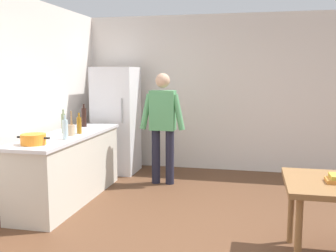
{
  "coord_description": "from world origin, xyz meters",
  "views": [
    {
      "loc": [
        0.42,
        -3.91,
        1.71
      ],
      "look_at": [
        -0.68,
        1.0,
        1.02
      ],
      "focal_mm": 41.92,
      "sensor_mm": 36.0,
      "label": 1
    }
  ],
  "objects_px": {
    "cooking_pot": "(33,139)",
    "utensil_jar": "(70,130)",
    "bottle_water_clear": "(65,129)",
    "bottle_oil_amber": "(79,125)",
    "bottle_wine_dark": "(84,117)",
    "bottle_vinegar_tall": "(64,123)",
    "refrigerator": "(116,120)",
    "person": "(163,121)"
  },
  "relations": [
    {
      "from": "utensil_jar",
      "to": "bottle_vinegar_tall",
      "type": "bearing_deg",
      "value": 135.9
    },
    {
      "from": "cooking_pot",
      "to": "bottle_vinegar_tall",
      "type": "height_order",
      "value": "bottle_vinegar_tall"
    },
    {
      "from": "bottle_oil_amber",
      "to": "bottle_wine_dark",
      "type": "bearing_deg",
      "value": 109.31
    },
    {
      "from": "bottle_wine_dark",
      "to": "refrigerator",
      "type": "bearing_deg",
      "value": 77.91
    },
    {
      "from": "cooking_pot",
      "to": "utensil_jar",
      "type": "height_order",
      "value": "utensil_jar"
    },
    {
      "from": "bottle_vinegar_tall",
      "to": "bottle_water_clear",
      "type": "distance_m",
      "value": 0.54
    },
    {
      "from": "refrigerator",
      "to": "bottle_oil_amber",
      "type": "distance_m",
      "value": 1.53
    },
    {
      "from": "utensil_jar",
      "to": "bottle_wine_dark",
      "type": "xyz_separation_m",
      "value": [
        -0.19,
        0.82,
        0.07
      ]
    },
    {
      "from": "refrigerator",
      "to": "cooking_pot",
      "type": "relative_size",
      "value": 4.5
    },
    {
      "from": "cooking_pot",
      "to": "person",
      "type": "bearing_deg",
      "value": 59.77
    },
    {
      "from": "bottle_oil_amber",
      "to": "bottle_vinegar_tall",
      "type": "relative_size",
      "value": 0.88
    },
    {
      "from": "bottle_vinegar_tall",
      "to": "bottle_water_clear",
      "type": "relative_size",
      "value": 1.07
    },
    {
      "from": "bottle_vinegar_tall",
      "to": "bottle_water_clear",
      "type": "height_order",
      "value": "bottle_vinegar_tall"
    },
    {
      "from": "utensil_jar",
      "to": "bottle_wine_dark",
      "type": "height_order",
      "value": "bottle_wine_dark"
    },
    {
      "from": "utensil_jar",
      "to": "bottle_wine_dark",
      "type": "bearing_deg",
      "value": 102.87
    },
    {
      "from": "bottle_water_clear",
      "to": "bottle_oil_amber",
      "type": "bearing_deg",
      "value": 94.43
    },
    {
      "from": "cooking_pot",
      "to": "utensil_jar",
      "type": "relative_size",
      "value": 1.25
    },
    {
      "from": "person",
      "to": "bottle_vinegar_tall",
      "type": "xyz_separation_m",
      "value": [
        -1.14,
        -0.97,
        0.06
      ]
    },
    {
      "from": "person",
      "to": "utensil_jar",
      "type": "distance_m",
      "value": 1.49
    },
    {
      "from": "person",
      "to": "cooking_pot",
      "type": "relative_size",
      "value": 4.25
    },
    {
      "from": "utensil_jar",
      "to": "refrigerator",
      "type": "bearing_deg",
      "value": 89.97
    },
    {
      "from": "person",
      "to": "cooking_pot",
      "type": "bearing_deg",
      "value": -120.23
    },
    {
      "from": "bottle_wine_dark",
      "to": "utensil_jar",
      "type": "bearing_deg",
      "value": -77.13
    },
    {
      "from": "refrigerator",
      "to": "bottle_water_clear",
      "type": "xyz_separation_m",
      "value": [
        0.07,
        -1.99,
        0.13
      ]
    },
    {
      "from": "bottle_wine_dark",
      "to": "person",
      "type": "bearing_deg",
      "value": 16.06
    },
    {
      "from": "bottle_oil_amber",
      "to": "bottle_wine_dark",
      "type": "distance_m",
      "value": 0.69
    },
    {
      "from": "refrigerator",
      "to": "bottle_oil_amber",
      "type": "bearing_deg",
      "value": -88.58
    },
    {
      "from": "utensil_jar",
      "to": "cooking_pot",
      "type": "bearing_deg",
      "value": -99.69
    },
    {
      "from": "bottle_vinegar_tall",
      "to": "person",
      "type": "bearing_deg",
      "value": 40.2
    },
    {
      "from": "cooking_pot",
      "to": "bottle_wine_dark",
      "type": "distance_m",
      "value": 1.51
    },
    {
      "from": "bottle_vinegar_tall",
      "to": "bottle_wine_dark",
      "type": "distance_m",
      "value": 0.64
    },
    {
      "from": "bottle_oil_amber",
      "to": "bottle_water_clear",
      "type": "distance_m",
      "value": 0.46
    },
    {
      "from": "refrigerator",
      "to": "utensil_jar",
      "type": "height_order",
      "value": "refrigerator"
    },
    {
      "from": "refrigerator",
      "to": "person",
      "type": "relative_size",
      "value": 1.06
    },
    {
      "from": "refrigerator",
      "to": "person",
      "type": "bearing_deg",
      "value": -30.23
    },
    {
      "from": "bottle_oil_amber",
      "to": "utensil_jar",
      "type": "bearing_deg",
      "value": -102.38
    },
    {
      "from": "utensil_jar",
      "to": "bottle_water_clear",
      "type": "bearing_deg",
      "value": -75.32
    },
    {
      "from": "refrigerator",
      "to": "bottle_oil_amber",
      "type": "relative_size",
      "value": 6.43
    },
    {
      "from": "person",
      "to": "utensil_jar",
      "type": "height_order",
      "value": "person"
    },
    {
      "from": "utensil_jar",
      "to": "bottle_oil_amber",
      "type": "distance_m",
      "value": 0.18
    },
    {
      "from": "person",
      "to": "bottle_water_clear",
      "type": "relative_size",
      "value": 5.67
    },
    {
      "from": "refrigerator",
      "to": "bottle_vinegar_tall",
      "type": "relative_size",
      "value": 5.62
    }
  ]
}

